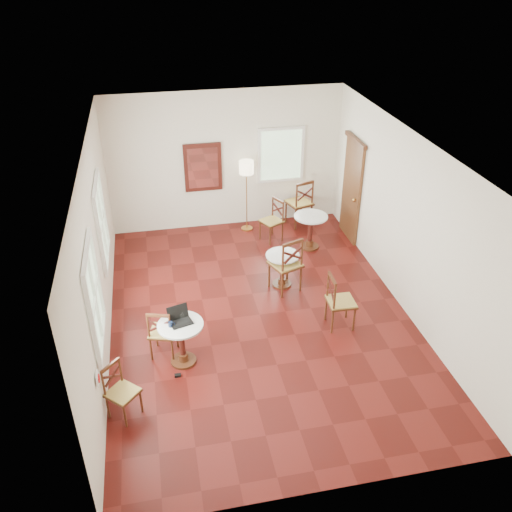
{
  "coord_description": "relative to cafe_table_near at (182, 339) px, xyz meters",
  "views": [
    {
      "loc": [
        -1.55,
        -7.26,
        5.59
      ],
      "look_at": [
        0.0,
        0.3,
        1.0
      ],
      "focal_mm": 37.66,
      "sensor_mm": 36.0,
      "label": 1
    }
  ],
  "objects": [
    {
      "name": "ground",
      "position": [
        1.38,
        0.93,
        -0.45
      ],
      "size": [
        7.0,
        7.0,
        0.0
      ],
      "primitive_type": "plane",
      "color": "#54120E",
      "rests_on": "ground"
    },
    {
      "name": "room_shell",
      "position": [
        1.32,
        1.2,
        1.44
      ],
      "size": [
        5.02,
        7.02,
        3.01
      ],
      "color": "white",
      "rests_on": "ground"
    },
    {
      "name": "cafe_table_near",
      "position": [
        0.0,
        0.0,
        0.0
      ],
      "size": [
        0.68,
        0.68,
        0.72
      ],
      "color": "#4F2713",
      "rests_on": "ground"
    },
    {
      "name": "cafe_table_mid",
      "position": [
        1.98,
        1.75,
        -0.04
      ],
      "size": [
        0.62,
        0.62,
        0.65
      ],
      "color": "#4F2713",
      "rests_on": "ground"
    },
    {
      "name": "cafe_table_back",
      "position": [
        2.89,
        3.01,
        0.01
      ],
      "size": [
        0.69,
        0.69,
        0.73
      ],
      "color": "#4F2713",
      "rests_on": "ground"
    },
    {
      "name": "chair_near_a",
      "position": [
        -0.27,
        0.23,
        -0.01
      ],
      "size": [
        0.5,
        0.5,
        0.88
      ],
      "rotation": [
        0.0,
        0.0,
        2.85
      ],
      "color": "#4F2713",
      "rests_on": "ground"
    },
    {
      "name": "chair_near_b",
      "position": [
        -0.87,
        -0.89,
        -0.04
      ],
      "size": [
        0.54,
        0.54,
        0.82
      ],
      "rotation": [
        0.0,
        0.0,
        0.81
      ],
      "color": "#4F2713",
      "rests_on": "ground"
    },
    {
      "name": "chair_mid_a",
      "position": [
        2.01,
        1.59,
        0.1
      ],
      "size": [
        0.65,
        0.65,
        1.09
      ],
      "rotation": [
        0.0,
        0.0,
        3.51
      ],
      "color": "#4F2713",
      "rests_on": "ground"
    },
    {
      "name": "chair_mid_b",
      "position": [
        2.6,
        0.39,
        0.04
      ],
      "size": [
        0.46,
        0.46,
        0.97
      ],
      "rotation": [
        0.0,
        0.0,
        1.54
      ],
      "color": "#4F2713",
      "rests_on": "ground"
    },
    {
      "name": "chair_back_a",
      "position": [
        2.95,
        4.06,
        0.1
      ],
      "size": [
        0.63,
        0.63,
        1.09
      ],
      "rotation": [
        0.0,
        0.0,
        3.44
      ],
      "color": "#4F2713",
      "rests_on": "ground"
    },
    {
      "name": "chair_back_b",
      "position": [
        2.2,
        3.5,
        0.0
      ],
      "size": [
        0.56,
        0.56,
        0.9
      ],
      "rotation": [
        0.0,
        0.0,
        -1.11
      ],
      "color": "#4F2713",
      "rests_on": "ground"
    },
    {
      "name": "floor_lamp",
      "position": [
        1.76,
        4.08,
        0.9
      ],
      "size": [
        0.31,
        0.31,
        1.59
      ],
      "color": "#BF8C3F",
      "rests_on": "ground"
    },
    {
      "name": "laptop",
      "position": [
        -0.0,
        0.07,
        0.33
      ],
      "size": [
        0.38,
        0.34,
        0.23
      ],
      "rotation": [
        0.0,
        0.0,
        0.29
      ],
      "color": "black",
      "rests_on": "cafe_table_near"
    },
    {
      "name": "mouse",
      "position": [
        -0.09,
        0.01,
        0.29
      ],
      "size": [
        0.11,
        0.09,
        0.03
      ],
      "primitive_type": "ellipsoid",
      "rotation": [
        0.0,
        0.0,
        -0.41
      ],
      "color": "black",
      "rests_on": "cafe_table_near"
    },
    {
      "name": "navy_mug",
      "position": [
        -0.14,
        -0.03,
        0.31
      ],
      "size": [
        0.1,
        0.07,
        0.08
      ],
      "color": "black",
      "rests_on": "cafe_table_near"
    },
    {
      "name": "water_glass",
      "position": [
        0.05,
        0.11,
        0.32
      ],
      "size": [
        0.06,
        0.06,
        0.1
      ],
      "primitive_type": "cylinder",
      "color": "white",
      "rests_on": "cafe_table_near"
    },
    {
      "name": "power_adapter",
      "position": [
        -0.11,
        -0.31,
        -0.43
      ],
      "size": [
        0.1,
        0.06,
        0.04
      ],
      "primitive_type": "cube",
      "color": "black",
      "rests_on": "ground"
    }
  ]
}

